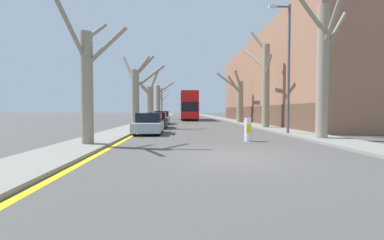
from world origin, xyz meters
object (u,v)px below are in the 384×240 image
Objects in this scene: street_tree_right_0 at (322,66)px; parked_car_0 at (149,124)px; street_tree_left_3 at (158,100)px; parked_car_2 at (162,118)px; lamp_post at (287,63)px; street_tree_left_1 at (137,93)px; street_tree_right_1 at (265,83)px; street_tree_left_2 at (149,100)px; street_tree_left_4 at (161,101)px; street_tree_left_0 at (88,81)px; traffic_bollard at (248,130)px; street_tree_right_2 at (239,99)px; parked_car_1 at (157,121)px; double_decker_bus at (189,105)px.

parked_car_0 is at bearing 156.69° from street_tree_right_0.
street_tree_left_3 is 1.58× the size of parked_car_2.
street_tree_left_3 is 28.87m from parked_car_0.
street_tree_left_3 is at bearing 93.56° from parked_car_0.
street_tree_right_0 is 3.04m from lamp_post.
street_tree_left_1 is 12.44m from lamp_post.
parked_car_0 is (-9.43, -4.64, -3.28)m from street_tree_right_1.
street_tree_left_2 is 1.03× the size of street_tree_left_4.
street_tree_left_0 is 0.86× the size of street_tree_left_3.
street_tree_right_1 is (11.37, 10.51, 1.07)m from street_tree_left_0.
parked_car_0 is 0.90× the size of parked_car_2.
street_tree_right_0 is (11.52, -43.63, 0.31)m from street_tree_left_4.
parked_car_0 is (-9.53, 4.11, -3.23)m from street_tree_right_0.
street_tree_left_0 is 0.70× the size of street_tree_right_1.
parked_car_0 is at bearing 141.12° from traffic_bollard.
street_tree_right_1 reaches higher than street_tree_left_3.
parked_car_2 is (1.94, 17.86, -2.17)m from street_tree_left_0.
parked_car_0 is at bearing -90.00° from parked_car_2.
street_tree_right_2 reaches higher than traffic_bollard.
street_tree_left_2 reaches higher than street_tree_right_2.
street_tree_left_2 is 1.58× the size of parked_car_1.
street_tree_right_1 reaches higher than double_decker_bus.
parked_car_1 is at bearing 80.49° from street_tree_left_0.
street_tree_left_3 is 34.04m from traffic_bollard.
street_tree_left_4 is 42.18m from lamp_post.
street_tree_left_2 is at bearing 89.99° from street_tree_left_0.
street_tree_left_3 is 1.62× the size of parked_car_1.
traffic_bollard is (7.45, -20.97, -2.30)m from street_tree_left_2.
street_tree_left_2 is 22.37m from traffic_bollard.
street_tree_right_1 is 1.03× the size of lamp_post.
street_tree_right_2 reaches higher than double_decker_bus.
double_decker_bus is (-5.92, 20.32, -1.43)m from street_tree_right_1.
street_tree_right_2 is (11.21, -2.64, 0.12)m from street_tree_left_2.
parked_car_2 is (0.00, 6.28, 0.04)m from parked_car_1.
parked_car_1 is at bearing 90.00° from parked_car_0.
parked_car_2 is (1.94, -4.53, -2.19)m from street_tree_left_2.
street_tree_right_2 is 9.74m from parked_car_2.
street_tree_right_0 reaches higher than street_tree_left_4.
street_tree_right_2 is (11.21, 19.75, 0.14)m from street_tree_left_0.
parked_car_1 is at bearing -79.84° from street_tree_left_2.
street_tree_left_0 is 22.71m from street_tree_right_2.
street_tree_left_3 is at bearing 144.80° from double_decker_bus.
street_tree_left_3 reaches higher than street_tree_left_1.
lamp_post is 6.94× the size of traffic_bollard.
lamp_post reaches higher than double_decker_bus.
street_tree_right_0 is at bearing -59.38° from parked_car_2.
parked_car_0 is 11.99m from parked_car_2.
parked_car_1 is at bearing 118.51° from traffic_bollard.
street_tree_left_1 is at bearing -141.54° from street_tree_right_2.
street_tree_left_3 is at bearing 90.25° from street_tree_left_1.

